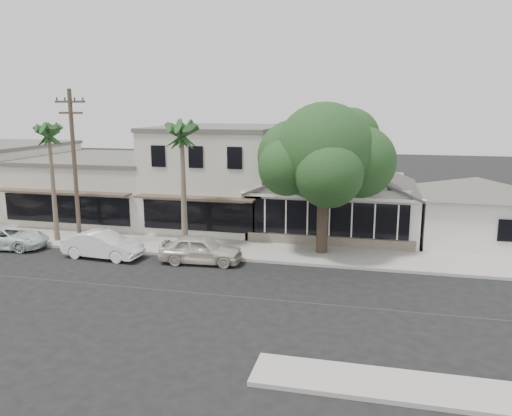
% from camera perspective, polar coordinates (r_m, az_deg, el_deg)
% --- Properties ---
extents(ground, '(140.00, 140.00, 0.00)m').
position_cam_1_polar(ground, '(22.34, -6.81, -9.64)').
color(ground, black).
rests_on(ground, ground).
extents(sidewalk_north, '(90.00, 3.50, 0.15)m').
position_cam_1_polar(sidewalk_north, '(31.44, -16.37, -3.64)').
color(sidewalk_north, '#9E9991').
rests_on(sidewalk_north, ground).
extents(corner_shop, '(10.40, 8.60, 5.10)m').
position_cam_1_polar(corner_shop, '(32.54, 9.07, 1.78)').
color(corner_shop, silver).
rests_on(corner_shop, ground).
extents(side_cottage, '(6.00, 6.00, 3.00)m').
position_cam_1_polar(side_cottage, '(32.25, 23.54, -1.15)').
color(side_cottage, silver).
rests_on(side_cottage, ground).
extents(row_building_near, '(8.00, 10.00, 6.50)m').
position_cam_1_polar(row_building_near, '(34.93, -3.99, 3.61)').
color(row_building_near, silver).
rests_on(row_building_near, ground).
extents(row_building_midnear, '(10.00, 10.00, 4.20)m').
position_cam_1_polar(row_building_midnear, '(38.72, -16.80, 2.19)').
color(row_building_midnear, beige).
rests_on(row_building_midnear, ground).
extents(utility_pole, '(1.80, 0.24, 9.00)m').
position_cam_1_polar(utility_pole, '(29.80, -20.03, 4.56)').
color(utility_pole, brown).
rests_on(utility_pole, ground).
extents(car_0, '(4.43, 2.05, 1.47)m').
position_cam_1_polar(car_0, '(26.24, -6.32, -4.72)').
color(car_0, beige).
rests_on(car_0, ground).
extents(car_1, '(4.46, 1.83, 1.44)m').
position_cam_1_polar(car_1, '(28.20, -17.09, -4.04)').
color(car_1, white).
rests_on(car_1, ground).
extents(car_2, '(4.76, 2.57, 1.27)m').
position_cam_1_polar(car_2, '(32.16, -26.51, -3.03)').
color(car_2, silver).
rests_on(car_2, ground).
extents(shade_tree, '(7.49, 6.77, 8.31)m').
position_cam_1_polar(shade_tree, '(27.13, 7.72, 5.98)').
color(shade_tree, '#423228').
rests_on(shade_tree, ground).
extents(palm_east, '(2.71, 2.71, 7.72)m').
position_cam_1_polar(palm_east, '(27.76, -8.47, 8.38)').
color(palm_east, '#726651').
rests_on(palm_east, ground).
extents(palm_mid, '(2.41, 2.41, 7.44)m').
position_cam_1_polar(palm_mid, '(31.49, -22.58, 7.66)').
color(palm_mid, '#726651').
rests_on(palm_mid, ground).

